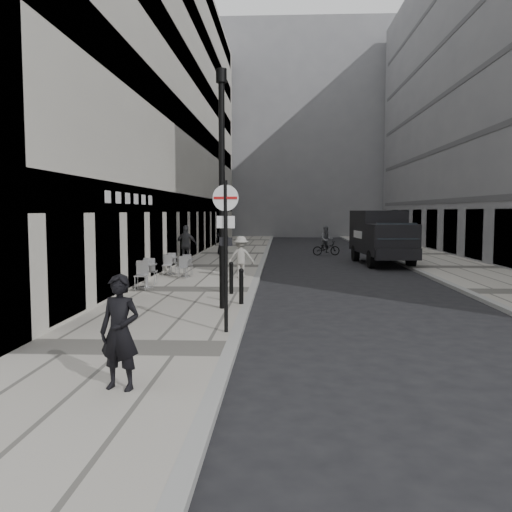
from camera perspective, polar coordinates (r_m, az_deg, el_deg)
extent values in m
plane|color=black|center=(7.82, -4.67, -15.44)|extent=(120.00, 120.00, 0.00)
cube|color=#A49F95|center=(25.59, -3.95, -1.16)|extent=(4.00, 60.00, 0.12)
cube|color=#A49F95|center=(26.66, 20.25, -1.20)|extent=(4.00, 60.00, 0.12)
cube|color=beige|center=(33.13, -9.84, 15.67)|extent=(4.00, 45.00, 18.00)
cube|color=gray|center=(63.82, 3.24, 12.24)|extent=(24.00, 16.00, 22.00)
imported|color=black|center=(8.11, -14.14, -7.78)|extent=(0.68, 0.53, 1.68)
cylinder|color=black|center=(11.44, -3.20, -0.10)|extent=(0.08, 0.08, 3.22)
cylinder|color=white|center=(11.41, -3.23, 6.13)|extent=(0.55, 0.11, 0.55)
cube|color=#B21414|center=(11.39, -3.24, 6.13)|extent=(0.50, 0.09, 0.06)
cube|color=white|center=(11.44, -3.20, 3.59)|extent=(0.39, 0.08, 0.26)
cylinder|color=black|center=(14.25, -3.60, 6.43)|extent=(0.16, 0.16, 5.99)
cylinder|color=black|center=(14.65, -3.67, 18.41)|extent=(0.28, 0.28, 0.35)
cylinder|color=black|center=(16.88, -2.62, -2.42)|extent=(0.12, 0.12, 0.93)
cylinder|color=black|center=(15.03, -1.56, -3.32)|extent=(0.12, 0.12, 0.93)
cylinder|color=black|center=(26.04, 12.05, -0.34)|extent=(0.36, 0.87, 0.85)
cylinder|color=black|center=(26.54, 15.99, -0.32)|extent=(0.36, 0.87, 0.85)
cylinder|color=black|center=(29.56, 10.42, 0.29)|extent=(0.36, 0.87, 0.85)
cylinder|color=black|center=(30.00, 13.93, 0.29)|extent=(0.36, 0.87, 0.85)
cube|color=black|center=(28.87, 12.63, 2.58)|extent=(2.40, 3.98, 2.13)
cube|color=black|center=(26.11, 14.15, 1.63)|extent=(2.26, 2.07, 1.49)
cube|color=#1E2328|center=(25.32, 14.65, 2.49)|extent=(1.89, 0.51, 0.79)
imported|color=black|center=(33.09, 7.40, 0.81)|extent=(1.73, 0.85, 0.87)
imported|color=slate|center=(33.06, 7.41, 1.73)|extent=(0.89, 0.75, 1.64)
imported|color=#545559|center=(26.11, -7.36, 1.15)|extent=(1.18, 0.66, 1.89)
imported|color=gray|center=(20.84, -1.60, -0.12)|extent=(1.04, 0.60, 1.61)
imported|color=black|center=(32.12, -3.55, 1.74)|extent=(1.02, 0.88, 1.77)
cylinder|color=silver|center=(18.68, -11.47, -3.21)|extent=(0.46, 0.46, 0.03)
cylinder|color=silver|center=(18.63, -11.49, -2.04)|extent=(0.06, 0.06, 0.78)
cylinder|color=silver|center=(18.59, -11.51, -0.85)|extent=(0.74, 0.74, 0.03)
cylinder|color=#ACACAE|center=(21.41, -7.43, -2.15)|extent=(0.41, 0.41, 0.03)
cylinder|color=#ACACAE|center=(21.37, -7.44, -1.24)|extent=(0.06, 0.06, 0.69)
cylinder|color=#ACACAE|center=(21.34, -7.45, -0.32)|extent=(0.65, 0.65, 0.03)
cylinder|color=silver|center=(22.46, -9.03, -1.84)|extent=(0.41, 0.41, 0.03)
cylinder|color=silver|center=(22.43, -9.04, -0.99)|extent=(0.06, 0.06, 0.68)
cylinder|color=silver|center=(22.40, -9.05, -0.12)|extent=(0.65, 0.65, 0.03)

